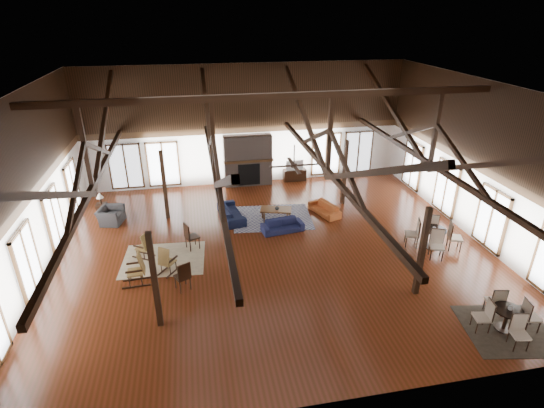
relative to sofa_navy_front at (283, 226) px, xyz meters
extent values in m
plane|color=#5A2313|center=(-0.67, -1.36, -0.25)|extent=(16.00, 16.00, 0.00)
cube|color=black|center=(-0.67, -1.36, 5.75)|extent=(16.00, 14.00, 0.02)
cube|color=white|center=(-0.67, 5.64, 2.75)|extent=(16.00, 0.02, 6.00)
cube|color=white|center=(-0.67, -8.36, 2.75)|extent=(16.00, 0.02, 6.00)
cube|color=white|center=(-8.67, -1.36, 2.75)|extent=(0.02, 14.00, 6.00)
cube|color=white|center=(7.33, -1.36, 2.75)|extent=(0.02, 14.00, 6.00)
cube|color=black|center=(-0.67, -1.36, 5.50)|extent=(15.60, 0.18, 0.22)
cube|color=black|center=(-6.67, -1.36, 2.80)|extent=(0.16, 13.70, 0.18)
cube|color=black|center=(-6.67, -1.36, 4.15)|extent=(0.14, 0.14, 2.70)
cube|color=black|center=(-6.67, 2.14, 4.03)|extent=(0.15, 7.07, 3.12)
cube|color=black|center=(-6.67, -4.86, 4.03)|extent=(0.15, 7.07, 3.12)
cube|color=black|center=(-2.67, -1.36, 2.80)|extent=(0.16, 13.70, 0.18)
cube|color=black|center=(-2.67, -1.36, 4.15)|extent=(0.14, 0.14, 2.70)
cube|color=black|center=(-2.67, 2.14, 4.03)|extent=(0.15, 7.07, 3.12)
cube|color=black|center=(-2.67, -4.86, 4.03)|extent=(0.15, 7.07, 3.12)
cube|color=black|center=(1.33, -1.36, 2.80)|extent=(0.16, 13.70, 0.18)
cube|color=black|center=(1.33, -1.36, 4.15)|extent=(0.14, 0.14, 2.70)
cube|color=black|center=(1.33, 2.14, 4.03)|extent=(0.15, 7.07, 3.12)
cube|color=black|center=(1.33, -4.86, 4.03)|extent=(0.15, 7.07, 3.12)
cube|color=black|center=(5.33, -1.36, 2.80)|extent=(0.16, 13.70, 0.18)
cube|color=black|center=(5.33, -1.36, 4.15)|extent=(0.14, 0.14, 2.70)
cube|color=black|center=(5.33, 2.14, 4.03)|extent=(0.15, 7.07, 3.12)
cube|color=black|center=(5.33, -4.86, 4.03)|extent=(0.15, 7.07, 3.12)
cube|color=black|center=(-4.67, -4.86, 1.28)|extent=(0.16, 0.16, 3.05)
cube|color=black|center=(3.33, -4.86, 1.28)|extent=(0.16, 0.16, 3.05)
cube|color=black|center=(-4.67, 2.14, 1.28)|extent=(0.16, 0.16, 3.05)
cube|color=black|center=(3.33, 2.14, 1.28)|extent=(0.16, 0.16, 3.05)
cube|color=brown|center=(-0.67, 5.32, 1.05)|extent=(2.40, 0.62, 2.60)
cube|color=black|center=(-0.67, 5.00, 0.40)|extent=(1.10, 0.06, 1.10)
cube|color=#362110|center=(-0.67, 5.04, 1.10)|extent=(2.50, 0.20, 0.12)
cylinder|color=black|center=(-0.17, -2.36, 3.80)|extent=(0.04, 0.04, 0.70)
cylinder|color=black|center=(-0.17, -2.36, 3.45)|extent=(0.20, 0.20, 0.10)
cube|color=black|center=(0.28, -2.36, 3.45)|extent=(0.70, 0.12, 0.02)
cube|color=black|center=(-0.17, -1.91, 3.45)|extent=(0.12, 0.70, 0.02)
cube|color=black|center=(-0.62, -2.36, 3.45)|extent=(0.70, 0.12, 0.02)
cube|color=black|center=(-0.17, -2.81, 3.45)|extent=(0.12, 0.70, 0.02)
imported|color=#171B3F|center=(0.00, 0.00, 0.00)|extent=(1.79, 0.91, 0.50)
imported|color=#131A36|center=(-1.94, 1.55, 0.05)|extent=(2.14, 1.11, 0.59)
imported|color=#AB4E21|center=(2.17, 1.24, -0.01)|extent=(1.79, 1.17, 0.49)
cube|color=brown|center=(-0.06, 1.09, 0.22)|extent=(1.44, 0.98, 0.06)
cube|color=brown|center=(-0.61, 0.87, -0.03)|extent=(0.06, 0.06, 0.44)
cube|color=brown|center=(-0.61, 1.30, -0.03)|extent=(0.06, 0.06, 0.44)
cube|color=brown|center=(0.50, 0.87, -0.03)|extent=(0.06, 0.06, 0.44)
cube|color=brown|center=(0.50, 1.30, -0.03)|extent=(0.06, 0.06, 0.44)
imported|color=#B2B2B2|center=(-0.03, 0.99, 0.35)|extent=(0.24, 0.24, 0.20)
imported|color=#2A2A2C|center=(-7.01, 2.10, 0.09)|extent=(1.23, 1.14, 0.68)
cube|color=black|center=(-7.49, 2.88, 0.04)|extent=(0.43, 0.43, 0.58)
cylinder|color=black|center=(-7.49, 2.88, 0.50)|extent=(0.08, 0.08, 0.35)
cone|color=beige|center=(-7.49, 2.88, 0.73)|extent=(0.31, 0.31, 0.25)
cube|color=olive|center=(-5.45, -0.96, 0.13)|extent=(0.57, 0.58, 0.04)
cube|color=olive|center=(-5.28, -1.06, 0.42)|extent=(0.36, 0.45, 0.62)
cube|color=black|center=(-5.54, -1.11, -0.23)|extent=(0.67, 0.43, 0.04)
cube|color=black|center=(-5.35, -0.81, -0.23)|extent=(0.67, 0.43, 0.04)
cube|color=olive|center=(-4.50, -2.12, 0.14)|extent=(0.61, 0.61, 0.05)
cube|color=olive|center=(-4.62, -2.29, 0.45)|extent=(0.46, 0.40, 0.65)
cube|color=black|center=(-4.65, -2.01, -0.23)|extent=(0.49, 0.67, 0.05)
cube|color=black|center=(-4.35, -2.23, -0.23)|extent=(0.49, 0.67, 0.05)
cube|color=olive|center=(-5.54, -2.64, 0.20)|extent=(0.52, 0.54, 0.05)
cube|color=olive|center=(-5.31, -2.63, 0.55)|extent=(0.22, 0.52, 0.74)
cube|color=black|center=(-5.53, -2.86, -0.22)|extent=(0.91, 0.10, 0.05)
cube|color=black|center=(-5.55, -2.43, -0.22)|extent=(0.91, 0.10, 0.05)
cube|color=black|center=(-3.64, -0.69, 0.24)|extent=(0.61, 0.61, 0.05)
cube|color=black|center=(-3.83, -0.77, 0.54)|extent=(0.23, 0.44, 0.60)
cylinder|color=black|center=(-3.64, -0.69, 0.00)|extent=(0.04, 0.04, 0.49)
cube|color=black|center=(-4.01, -3.24, 0.23)|extent=(0.60, 0.60, 0.05)
cube|color=black|center=(-3.92, -3.42, 0.51)|extent=(0.42, 0.24, 0.58)
cylinder|color=black|center=(-4.01, -3.24, -0.01)|extent=(0.04, 0.04, 0.48)
cylinder|color=black|center=(4.98, -6.91, 0.43)|extent=(0.80, 0.80, 0.04)
cylinder|color=black|center=(4.98, -6.91, 0.10)|extent=(0.10, 0.10, 0.66)
cylinder|color=black|center=(4.98, -6.91, -0.23)|extent=(0.48, 0.48, 0.04)
cylinder|color=black|center=(5.35, -2.34, 0.52)|extent=(0.90, 0.90, 0.04)
cylinder|color=black|center=(5.35, -2.34, 0.14)|extent=(0.10, 0.10, 0.75)
cylinder|color=black|center=(5.35, -2.34, -0.23)|extent=(0.54, 0.54, 0.04)
imported|color=#B2B2B2|center=(5.00, -6.93, 0.50)|extent=(0.15, 0.15, 0.11)
imported|color=#B2B2B2|center=(5.32, -2.34, 0.58)|extent=(0.12, 0.12, 0.09)
cube|color=black|center=(1.81, 5.39, 0.05)|extent=(1.20, 0.45, 0.60)
imported|color=#B2B2B2|center=(1.78, 5.39, 0.62)|extent=(0.93, 0.17, 0.53)
cube|color=tan|center=(-4.72, -1.29, -0.24)|extent=(3.08, 2.50, 0.01)
cube|color=#1C224F|center=(-0.19, 1.27, -0.24)|extent=(3.59, 2.83, 0.01)
cube|color=black|center=(5.07, -6.97, -0.24)|extent=(2.75, 2.57, 0.01)
camera|label=1|loc=(-3.31, -14.98, 8.13)|focal=28.00mm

